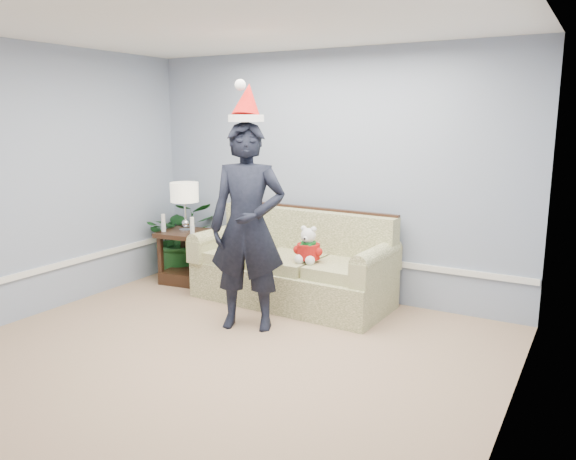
# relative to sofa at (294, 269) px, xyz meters

# --- Properties ---
(room_shell) EXTENTS (4.54, 5.04, 2.74)m
(room_shell) POSITION_rel_sofa_xyz_m (0.18, -2.06, 1.00)
(room_shell) COLOR #9D7F65
(room_shell) RESTS_ON ground
(wainscot_trim) EXTENTS (4.49, 4.99, 0.06)m
(wainscot_trim) POSITION_rel_sofa_xyz_m (-1.00, -0.88, 0.10)
(wainscot_trim) COLOR white
(wainscot_trim) RESTS_ON room_shell
(sofa) EXTENTS (2.16, 1.00, 0.99)m
(sofa) POSITION_rel_sofa_xyz_m (0.00, 0.00, 0.00)
(sofa) COLOR #515A2B
(sofa) RESTS_ON room_shell
(side_table) EXTENTS (0.72, 0.63, 0.63)m
(side_table) POSITION_rel_sofa_xyz_m (-1.45, -0.03, -0.11)
(side_table) COLOR #372014
(side_table) RESTS_ON room_shell
(table_lamp) EXTENTS (0.33, 0.33, 0.59)m
(table_lamp) POSITION_rel_sofa_xyz_m (-1.46, -0.06, 0.73)
(table_lamp) COLOR silver
(table_lamp) RESTS_ON side_table
(candle_pair) EXTENTS (0.49, 0.05, 0.21)m
(candle_pair) POSITION_rel_sofa_xyz_m (-1.48, -0.18, 0.38)
(candle_pair) COLOR silver
(candle_pair) RESTS_ON side_table
(houseplant) EXTENTS (1.13, 1.13, 0.95)m
(houseplant) POSITION_rel_sofa_xyz_m (-1.77, 0.22, 0.12)
(houseplant) COLOR #1A5020
(houseplant) RESTS_ON room_shell
(man) EXTENTS (0.83, 0.69, 1.95)m
(man) POSITION_rel_sofa_xyz_m (0.01, -0.90, 0.62)
(man) COLOR black
(man) RESTS_ON room_shell
(santa_hat) EXTENTS (0.38, 0.42, 0.38)m
(santa_hat) POSITION_rel_sofa_xyz_m (0.01, -0.88, 1.75)
(santa_hat) COLOR white
(santa_hat) RESTS_ON man
(teddy_bear) EXTENTS (0.25, 0.28, 0.38)m
(teddy_bear) POSITION_rel_sofa_xyz_m (0.29, -0.23, 0.31)
(teddy_bear) COLOR white
(teddy_bear) RESTS_ON sofa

